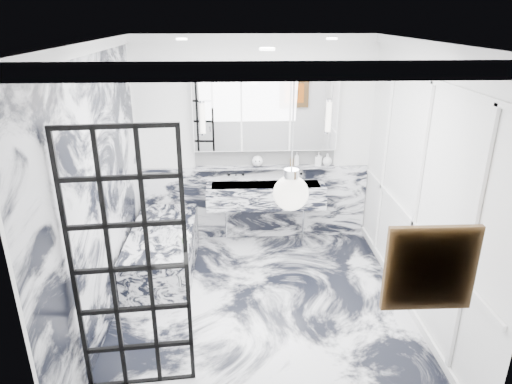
{
  "coord_description": "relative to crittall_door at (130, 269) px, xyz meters",
  "views": [
    {
      "loc": [
        -0.26,
        -4.19,
        3.03
      ],
      "look_at": [
        -0.03,
        0.5,
        1.19
      ],
      "focal_mm": 32.0,
      "sensor_mm": 36.0,
      "label": 1
    }
  ],
  "objects": [
    {
      "name": "floor",
      "position": [
        1.1,
        1.01,
        -1.15
      ],
      "size": [
        3.6,
        3.6,
        0.0
      ],
      "primitive_type": "plane",
      "color": "silver",
      "rests_on": "ground"
    },
    {
      "name": "ceiling",
      "position": [
        1.1,
        1.01,
        1.65
      ],
      "size": [
        3.6,
        3.6,
        0.0
      ],
      "primitive_type": "plane",
      "rotation": [
        3.14,
        0.0,
        0.0
      ],
      "color": "white",
      "rests_on": "wall_back"
    },
    {
      "name": "wall_back",
      "position": [
        1.1,
        2.81,
        0.25
      ],
      "size": [
        3.6,
        0.0,
        3.6
      ],
      "primitive_type": "plane",
      "rotation": [
        1.57,
        0.0,
        0.0
      ],
      "color": "white",
      "rests_on": "floor"
    },
    {
      "name": "wall_front",
      "position": [
        1.1,
        -0.79,
        0.25
      ],
      "size": [
        3.6,
        0.0,
        3.6
      ],
      "primitive_type": "plane",
      "rotation": [
        -1.57,
        0.0,
        0.0
      ],
      "color": "white",
      "rests_on": "floor"
    },
    {
      "name": "wall_left",
      "position": [
        -0.5,
        1.01,
        0.25
      ],
      "size": [
        0.0,
        3.6,
        3.6
      ],
      "primitive_type": "plane",
      "rotation": [
        1.57,
        0.0,
        1.57
      ],
      "color": "white",
      "rests_on": "floor"
    },
    {
      "name": "wall_right",
      "position": [
        2.7,
        1.01,
        0.25
      ],
      "size": [
        0.0,
        3.6,
        3.6
      ],
      "primitive_type": "plane",
      "rotation": [
        1.57,
        0.0,
        -1.57
      ],
      "color": "white",
      "rests_on": "floor"
    },
    {
      "name": "marble_clad_back",
      "position": [
        1.1,
        2.79,
        -0.62
      ],
      "size": [
        3.18,
        0.05,
        1.05
      ],
      "primitive_type": "cube",
      "color": "silver",
      "rests_on": "floor"
    },
    {
      "name": "marble_clad_left",
      "position": [
        -0.48,
        1.01,
        0.19
      ],
      "size": [
        0.02,
        3.56,
        2.68
      ],
      "primitive_type": "cube",
      "color": "silver",
      "rests_on": "floor"
    },
    {
      "name": "panel_molding",
      "position": [
        2.68,
        1.01,
        0.15
      ],
      "size": [
        0.03,
        3.4,
        2.3
      ],
      "primitive_type": "cube",
      "color": "white",
      "rests_on": "floor"
    },
    {
      "name": "soap_bottle_a",
      "position": [
        1.68,
        2.72,
        0.04
      ],
      "size": [
        0.09,
        0.09,
        0.19
      ],
      "primitive_type": "imported",
      "rotation": [
        0.0,
        0.0,
        -0.29
      ],
      "color": "#8C5919",
      "rests_on": "ledge"
    },
    {
      "name": "soap_bottle_b",
      "position": [
        1.98,
        2.72,
        0.04
      ],
      "size": [
        0.11,
        0.11,
        0.19
      ],
      "primitive_type": "imported",
      "rotation": [
        0.0,
        0.0,
        -0.34
      ],
      "color": "#4C4C51",
      "rests_on": "ledge"
    },
    {
      "name": "soap_bottle_c",
      "position": [
        2.1,
        2.72,
        0.03
      ],
      "size": [
        0.14,
        0.14,
        0.17
      ],
      "primitive_type": "imported",
      "rotation": [
        0.0,
        0.0,
        -0.09
      ],
      "color": "silver",
      "rests_on": "ledge"
    },
    {
      "name": "face_pot",
      "position": [
        1.15,
        2.72,
        0.02
      ],
      "size": [
        0.15,
        0.15,
        0.15
      ],
      "primitive_type": "sphere",
      "color": "white",
      "rests_on": "ledge"
    },
    {
      "name": "amber_bottle",
      "position": [
        1.61,
        2.72,
        -0.01
      ],
      "size": [
        0.04,
        0.04,
        0.1
      ],
      "primitive_type": "cylinder",
      "color": "#8C5919",
      "rests_on": "ledge"
    },
    {
      "name": "flower_vase",
      "position": [
        0.28,
        1.33,
        -0.54
      ],
      "size": [
        0.08,
        0.08,
        0.12
      ],
      "primitive_type": "cylinder",
      "color": "silver",
      "rests_on": "bathtub"
    },
    {
      "name": "crittall_door",
      "position": [
        0.0,
        0.0,
        0.0
      ],
      "size": [
        0.88,
        0.11,
        2.29
      ],
      "primitive_type": null,
      "rotation": [
        0.0,
        0.0,
        0.08
      ],
      "color": "black",
      "rests_on": "floor"
    },
    {
      "name": "artwork",
      "position": [
        2.06,
        -0.75,
        0.39
      ],
      "size": [
        0.49,
        0.05,
        0.49
      ],
      "primitive_type": "cube",
      "color": "#D05715",
      "rests_on": "wall_front"
    },
    {
      "name": "pendant_light",
      "position": [
        1.22,
        -0.3,
        0.74
      ],
      "size": [
        0.24,
        0.24,
        0.24
      ],
      "primitive_type": "sphere",
      "color": "white",
      "rests_on": "ceiling"
    },
    {
      "name": "trough_sink",
      "position": [
        1.25,
        2.57,
        -0.42
      ],
      "size": [
        1.6,
        0.45,
        0.3
      ],
      "primitive_type": "cube",
      "color": "silver",
      "rests_on": "wall_back"
    },
    {
      "name": "ledge",
      "position": [
        1.25,
        2.73,
        -0.08
      ],
      "size": [
        1.9,
        0.14,
        0.04
      ],
      "primitive_type": "cube",
      "color": "silver",
      "rests_on": "wall_back"
    },
    {
      "name": "subway_tile",
      "position": [
        1.25,
        2.8,
        0.06
      ],
      "size": [
        1.9,
        0.03,
        0.23
      ],
      "primitive_type": "cube",
      "color": "white",
      "rests_on": "wall_back"
    },
    {
      "name": "mirror_cabinet",
      "position": [
        1.25,
        2.74,
        0.67
      ],
      "size": [
        1.9,
        0.16,
        1.0
      ],
      "primitive_type": "cube",
      "color": "white",
      "rests_on": "wall_back"
    },
    {
      "name": "sconce_left",
      "position": [
        0.43,
        2.64,
        0.63
      ],
      "size": [
        0.07,
        0.07,
        0.4
      ],
      "primitive_type": "cylinder",
      "color": "white",
      "rests_on": "mirror_cabinet"
    },
    {
      "name": "sconce_right",
      "position": [
        2.07,
        2.64,
        0.63
      ],
      "size": [
        0.07,
        0.07,
        0.4
      ],
      "primitive_type": "cylinder",
      "color": "white",
      "rests_on": "mirror_cabinet"
    },
    {
      "name": "bathtub",
      "position": [
        -0.07,
        1.91,
        -0.87
      ],
      "size": [
        0.75,
        1.65,
        0.55
      ],
      "primitive_type": "cube",
      "color": "silver",
      "rests_on": "floor"
    }
  ]
}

